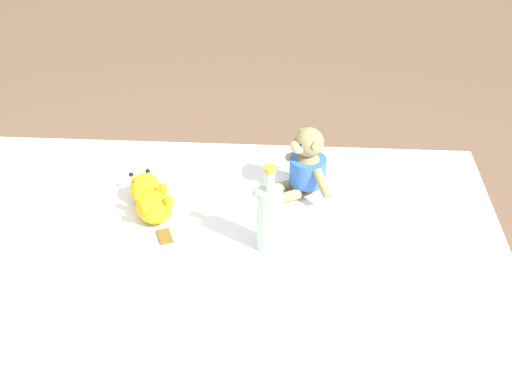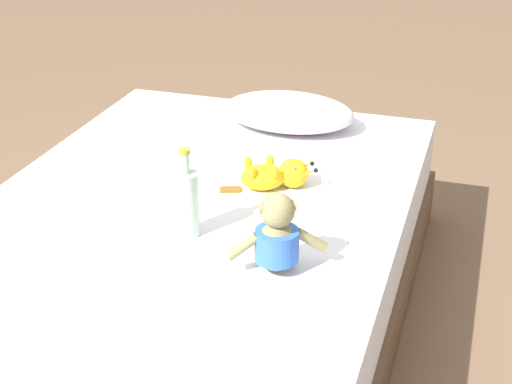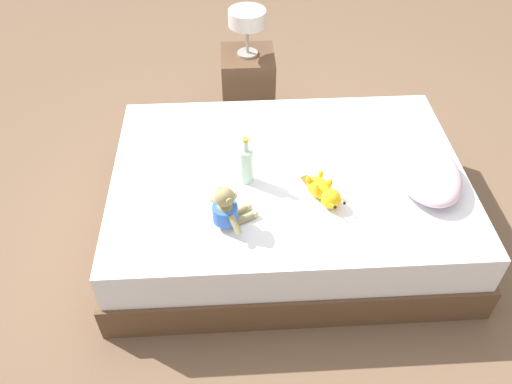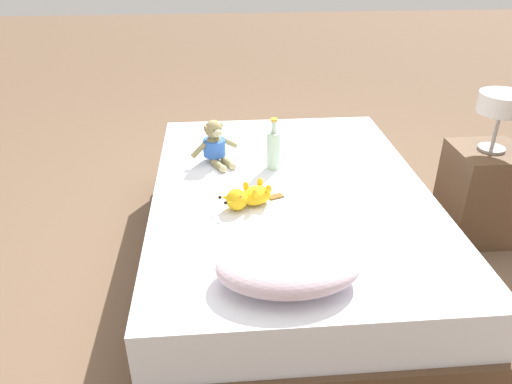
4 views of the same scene
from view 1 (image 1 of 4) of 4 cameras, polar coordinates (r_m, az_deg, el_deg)
The scene contains 5 objects.
ground_plane at distance 2.30m, azimuth -5.02°, elevation -14.17°, with size 16.00×16.00×0.00m, color brown.
bed at distance 2.14m, azimuth -5.32°, elevation -10.18°, with size 1.39×1.95×0.45m.
plush_monkey at distance 2.22m, azimuth 4.16°, elevation 2.14°, with size 0.27×0.25×0.24m.
plush_yellow_creature at distance 2.17m, azimuth -8.91°, elevation -0.53°, with size 0.32×0.20×0.10m.
glass_bottle at distance 1.96m, azimuth 1.11°, elevation -2.12°, with size 0.08×0.08×0.28m.
Camera 1 is at (-1.53, -0.29, 1.70)m, focal length 47.39 mm.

